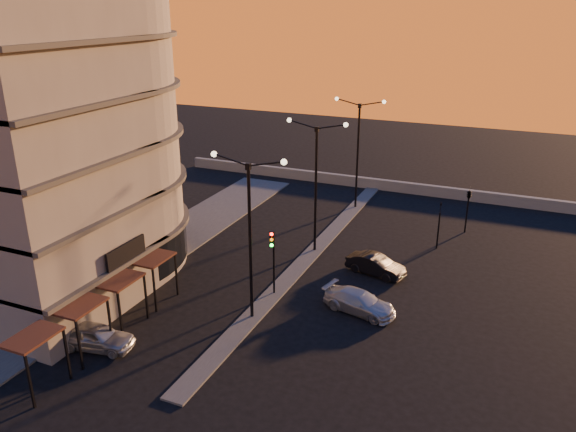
# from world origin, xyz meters

# --- Properties ---
(ground) EXTENTS (120.00, 120.00, 0.00)m
(ground) POSITION_xyz_m (0.00, 0.00, 0.00)
(ground) COLOR black
(ground) RESTS_ON ground
(sidewalk_west) EXTENTS (5.00, 40.00, 0.12)m
(sidewalk_west) POSITION_xyz_m (-10.50, 4.00, 0.06)
(sidewalk_west) COLOR #454543
(sidewalk_west) RESTS_ON ground
(median) EXTENTS (1.20, 36.00, 0.12)m
(median) POSITION_xyz_m (0.00, 10.00, 0.06)
(median) COLOR #454543
(median) RESTS_ON ground
(parapet) EXTENTS (44.00, 0.50, 1.00)m
(parapet) POSITION_xyz_m (2.00, 26.00, 0.50)
(parapet) COLOR slate
(parapet) RESTS_ON ground
(building) EXTENTS (14.35, 17.08, 25.00)m
(building) POSITION_xyz_m (-14.00, 0.03, 11.91)
(building) COLOR slate
(building) RESTS_ON ground
(streetlamp_near) EXTENTS (4.32, 0.32, 9.51)m
(streetlamp_near) POSITION_xyz_m (0.00, 0.00, 5.59)
(streetlamp_near) COLOR black
(streetlamp_near) RESTS_ON ground
(streetlamp_mid) EXTENTS (4.32, 0.32, 9.51)m
(streetlamp_mid) POSITION_xyz_m (0.00, 10.00, 5.59)
(streetlamp_mid) COLOR black
(streetlamp_mid) RESTS_ON ground
(streetlamp_far) EXTENTS (4.32, 0.32, 9.51)m
(streetlamp_far) POSITION_xyz_m (0.00, 20.00, 5.59)
(streetlamp_far) COLOR black
(streetlamp_far) RESTS_ON ground
(traffic_light_main) EXTENTS (0.28, 0.44, 4.25)m
(traffic_light_main) POSITION_xyz_m (0.00, 2.87, 2.89)
(traffic_light_main) COLOR black
(traffic_light_main) RESTS_ON ground
(signal_east_a) EXTENTS (0.13, 0.16, 3.60)m
(signal_east_a) POSITION_xyz_m (8.00, 14.00, 1.93)
(signal_east_a) COLOR black
(signal_east_a) RESTS_ON ground
(signal_east_b) EXTENTS (0.42, 1.99, 3.60)m
(signal_east_b) POSITION_xyz_m (9.50, 18.00, 3.10)
(signal_east_b) COLOR black
(signal_east_b) RESTS_ON ground
(car_hatchback) EXTENTS (4.20, 2.29, 1.35)m
(car_hatchback) POSITION_xyz_m (-6.04, -5.85, 0.68)
(car_hatchback) COLOR #AEB2B6
(car_hatchback) RESTS_ON ground
(car_sedan) EXTENTS (4.15, 2.26, 1.30)m
(car_sedan) POSITION_xyz_m (4.96, 8.19, 0.65)
(car_sedan) COLOR black
(car_sedan) RESTS_ON ground
(car_wagon) EXTENTS (4.60, 2.67, 1.25)m
(car_wagon) POSITION_xyz_m (5.39, 3.07, 0.63)
(car_wagon) COLOR silver
(car_wagon) RESTS_ON ground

